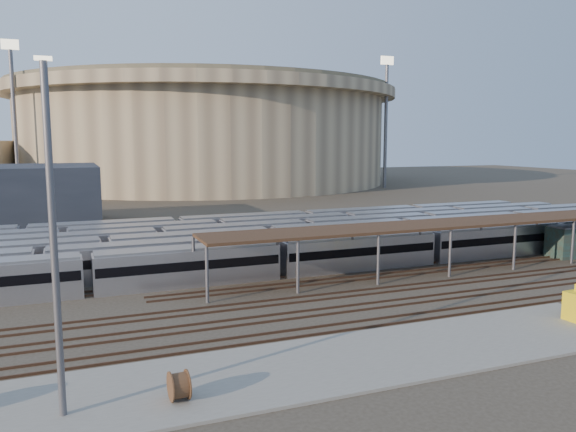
# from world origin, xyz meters

# --- Properties ---
(ground) EXTENTS (420.00, 420.00, 0.00)m
(ground) POSITION_xyz_m (0.00, 0.00, 0.00)
(ground) COLOR #383026
(ground) RESTS_ON ground
(apron) EXTENTS (50.00, 9.00, 0.20)m
(apron) POSITION_xyz_m (-5.00, -15.00, 0.10)
(apron) COLOR gray
(apron) RESTS_ON ground
(subway_trains) EXTENTS (127.14, 23.90, 3.60)m
(subway_trains) POSITION_xyz_m (0.85, 18.50, 1.80)
(subway_trains) COLOR silver
(subway_trains) RESTS_ON ground
(inspection_shed) EXTENTS (60.30, 6.00, 5.30)m
(inspection_shed) POSITION_xyz_m (22.00, 4.00, 4.98)
(inspection_shed) COLOR slate
(inspection_shed) RESTS_ON ground
(empty_tracks) EXTENTS (170.00, 9.62, 0.18)m
(empty_tracks) POSITION_xyz_m (0.00, -5.00, 0.09)
(empty_tracks) COLOR #4C3323
(empty_tracks) RESTS_ON ground
(stadium) EXTENTS (124.00, 124.00, 32.50)m
(stadium) POSITION_xyz_m (25.00, 140.00, 16.47)
(stadium) COLOR tan
(stadium) RESTS_ON ground
(floodlight_0) EXTENTS (4.00, 1.00, 38.40)m
(floodlight_0) POSITION_xyz_m (-30.00, 110.00, 20.65)
(floodlight_0) COLOR slate
(floodlight_0) RESTS_ON ground
(floodlight_2) EXTENTS (4.00, 1.00, 38.40)m
(floodlight_2) POSITION_xyz_m (70.00, 100.00, 20.65)
(floodlight_2) COLOR slate
(floodlight_2) RESTS_ON ground
(floodlight_3) EXTENTS (4.00, 1.00, 38.40)m
(floodlight_3) POSITION_xyz_m (-10.00, 160.00, 20.65)
(floodlight_3) COLOR slate
(floodlight_3) RESTS_ON ground
(cable_reel_east) EXTENTS (1.01, 1.69, 1.64)m
(cable_reel_east) POSITION_xyz_m (-13.90, -16.73, 1.02)
(cable_reel_east) COLOR brown
(cable_reel_east) RESTS_ON apron
(yard_light_pole) EXTENTS (0.81, 0.36, 17.85)m
(yard_light_pole) POSITION_xyz_m (-19.74, -16.18, 9.21)
(yard_light_pole) COLOR slate
(yard_light_pole) RESTS_ON apron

